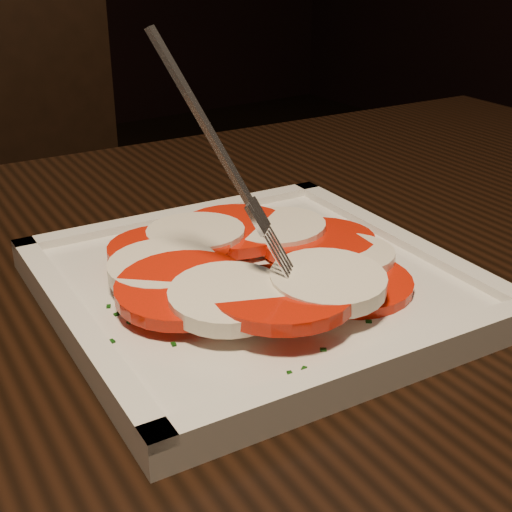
# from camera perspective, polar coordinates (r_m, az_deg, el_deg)

# --- Properties ---
(table) EXTENTS (1.25, 0.88, 0.75)m
(table) POSITION_cam_1_polar(r_m,az_deg,el_deg) (0.51, -1.35, -14.62)
(table) COLOR black
(table) RESTS_ON ground
(chair) EXTENTS (0.45, 0.45, 0.93)m
(chair) POSITION_cam_1_polar(r_m,az_deg,el_deg) (1.11, -19.12, 0.13)
(chair) COLOR black
(chair) RESTS_ON ground
(plate) EXTENTS (0.27, 0.27, 0.01)m
(plate) POSITION_cam_1_polar(r_m,az_deg,el_deg) (0.47, 0.00, -2.49)
(plate) COLOR white
(plate) RESTS_ON table
(caprese_salad) EXTENTS (0.21, 0.20, 0.03)m
(caprese_salad) POSITION_cam_1_polar(r_m,az_deg,el_deg) (0.46, -0.01, -0.44)
(caprese_salad) COLOR red
(caprese_salad) RESTS_ON plate
(fork) EXTENTS (0.08, 0.08, 0.14)m
(fork) POSITION_cam_1_polar(r_m,az_deg,el_deg) (0.41, -4.14, 8.16)
(fork) COLOR white
(fork) RESTS_ON caprese_salad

